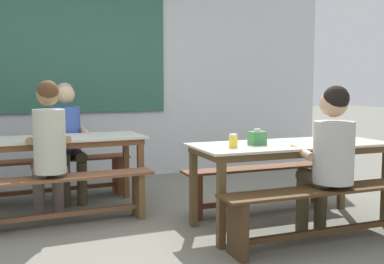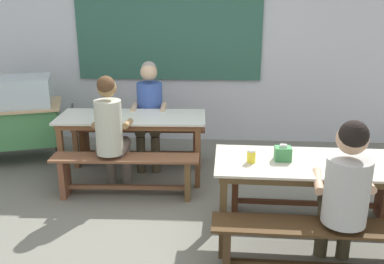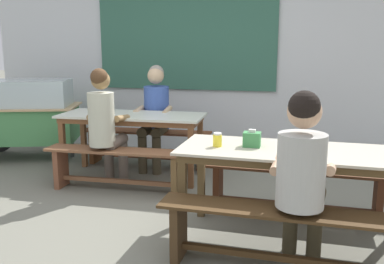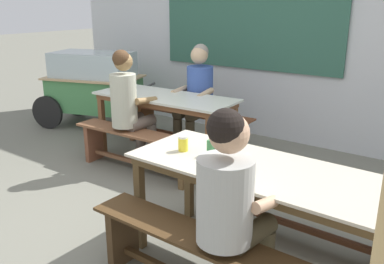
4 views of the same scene
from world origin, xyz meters
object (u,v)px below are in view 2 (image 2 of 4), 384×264
at_px(tissue_box, 283,153).
at_px(bench_far_front, 126,170).
at_px(dining_table_far, 132,123).
at_px(dining_table_near, 323,170).
at_px(person_near_front, 345,188).
at_px(bench_near_back, 308,186).
at_px(food_cart, 5,114).
at_px(person_center_facing, 149,107).
at_px(bench_far_back, 140,139).
at_px(condiment_jar, 251,156).
at_px(bench_near_front, 332,245).
at_px(person_left_back_turned, 111,129).

bearing_deg(tissue_box, bench_far_front, 153.53).
distance_m(dining_table_far, dining_table_near, 2.30).
xyz_separation_m(dining_table_near, person_near_front, (0.05, -0.46, 0.06)).
height_order(dining_table_far, bench_near_back, dining_table_far).
distance_m(bench_near_back, food_cart, 3.87).
distance_m(dining_table_far, person_center_facing, 0.48).
height_order(dining_table_far, person_near_front, person_near_front).
bearing_deg(bench_far_back, dining_table_near, -43.73).
bearing_deg(condiment_jar, bench_near_front, -38.67).
xyz_separation_m(bench_far_back, bench_near_front, (1.90, -2.35, 0.00)).
relative_size(dining_table_far, tissue_box, 12.18).
bearing_deg(dining_table_far, person_center_facing, 73.63).
bearing_deg(person_center_facing, bench_far_back, 156.46).
height_order(bench_near_back, person_near_front, person_near_front).
bearing_deg(bench_far_back, person_center_facing, -23.54).
bearing_deg(person_near_front, person_center_facing, 129.11).
bearing_deg(bench_far_front, bench_far_back, 92.08).
xyz_separation_m(person_left_back_turned, condiment_jar, (1.42, -0.89, 0.07)).
distance_m(bench_far_back, person_near_front, 3.05).
bearing_deg(bench_far_front, bench_near_back, -7.84).
relative_size(dining_table_near, bench_near_back, 1.09).
distance_m(bench_far_front, person_center_facing, 1.08).
height_order(bench_far_back, tissue_box, tissue_box).
bearing_deg(dining_table_near, condiment_jar, -175.89).
relative_size(bench_near_back, bench_near_front, 0.92).
distance_m(food_cart, person_near_front, 4.31).
bearing_deg(dining_table_near, tissue_box, 176.68).
height_order(dining_table_far, food_cart, food_cart).
bearing_deg(bench_near_front, person_near_front, 43.96).
xyz_separation_m(person_left_back_turned, person_near_front, (2.08, -1.31, -0.00)).
relative_size(dining_table_near, tissue_box, 12.98).
distance_m(dining_table_far, bench_far_back, 0.65).
bearing_deg(food_cart, condiment_jar, -30.71).
distance_m(dining_table_near, person_left_back_turned, 2.20).
bearing_deg(condiment_jar, food_cart, 149.29).
bearing_deg(tissue_box, bench_near_front, -58.78).
height_order(dining_table_near, food_cart, food_cart).
height_order(bench_near_back, tissue_box, tissue_box).
bearing_deg(person_center_facing, bench_far_front, -96.70).
bearing_deg(person_left_back_turned, bench_near_front, -34.30).
xyz_separation_m(bench_far_front, condiment_jar, (1.26, -0.83, 0.51)).
bearing_deg(person_left_back_turned, food_cart, 150.74).
relative_size(bench_far_back, person_left_back_turned, 1.29).
relative_size(bench_far_back, bench_far_front, 1.08).
distance_m(bench_near_back, person_left_back_turned, 2.11).
height_order(bench_near_back, condiment_jar, condiment_jar).
distance_m(dining_table_near, person_near_front, 0.47).
xyz_separation_m(bench_near_front, person_near_front, (0.06, 0.06, 0.44)).
bearing_deg(food_cart, dining_table_far, -14.46).
xyz_separation_m(bench_far_back, person_center_facing, (0.15, -0.07, 0.45)).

